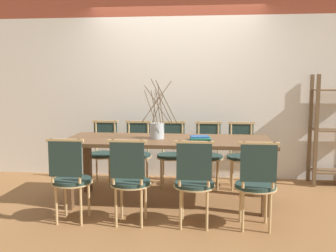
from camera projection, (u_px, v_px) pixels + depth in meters
The scene contains 14 objects.
ground_plane at pixel (168, 202), 4.44m from camera, with size 16.00×16.00×0.00m, color olive.
wall_rear at pixel (177, 69), 5.48m from camera, with size 12.00×0.06×3.20m.
dining_table at pixel (168, 147), 4.36m from camera, with size 2.38×0.89×0.76m.
chair_near_leftend at pixel (71, 177), 3.75m from camera, with size 0.41×0.41×0.88m.
chair_near_left at pixel (130, 178), 3.69m from camera, with size 0.41×0.41×0.88m.
chair_near_center at pixel (194, 180), 3.63m from camera, with size 0.41×0.41×0.88m.
chair_near_right at pixel (256, 182), 3.57m from camera, with size 0.41×0.41×0.88m.
chair_far_leftend at pixel (103, 150), 5.20m from camera, with size 0.41×0.41×0.88m.
chair_far_left at pixel (137, 151), 5.15m from camera, with size 0.41×0.41×0.88m.
chair_far_center at pixel (172, 151), 5.10m from camera, with size 0.41×0.41×0.88m.
chair_far_right at pixel (208, 152), 5.05m from camera, with size 0.41×0.41×0.88m.
chair_far_rightend at pixel (241, 153), 5.01m from camera, with size 0.41×0.41×0.88m.
vase_centerpiece at pixel (157, 129), 4.36m from camera, with size 0.44×0.44×0.69m.
book_stack at pixel (200, 138), 4.26m from camera, with size 0.25×0.21×0.05m.
Camera 1 is at (0.43, -4.27, 1.43)m, focal length 40.00 mm.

